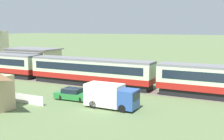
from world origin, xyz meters
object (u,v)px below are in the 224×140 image
Objects in this scene: passenger_train at (92,71)px; delivery_truck_blue at (111,96)px; station_building at (33,58)px; parked_car_green at (73,94)px.

delivery_truck_blue is (7.75, -9.23, -0.88)m from passenger_train.
delivery_truck_blue is (28.30, -19.66, -0.78)m from station_building.
station_building is 34.47m from delivery_truck_blue.
parked_car_green is at bearing 169.13° from delivery_truck_blue.
station_building reaches higher than delivery_truck_blue.
parked_car_green is 0.77× the size of delivery_truck_blue.
passenger_train is 17.73× the size of delivery_truck_blue.
station_building is at bearing 153.10° from passenger_train.
delivery_truck_blue is at bearing -14.37° from parked_car_green.
delivery_truck_blue is at bearing -34.79° from station_building.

